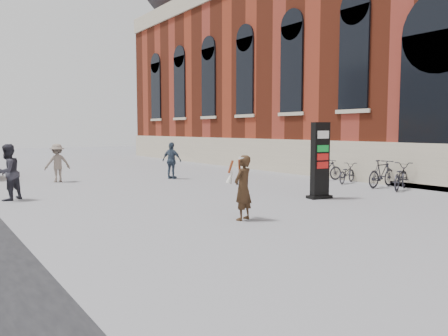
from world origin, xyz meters
TOP-DOWN VIEW (x-y plane):
  - ground at (0.00, 0.00)m, footprint 100.00×100.00m
  - station at (15.48, 6.00)m, footprint 12.15×44.50m
  - info_pylon at (4.38, 1.20)m, footprint 0.87×0.53m
  - woman at (0.10, -0.15)m, footprint 0.77×0.73m
  - pedestrian_a at (-4.33, 6.73)m, footprint 1.14×1.11m
  - pedestrian_b at (-1.68, 11.16)m, footprint 1.11×0.65m
  - pedestrian_c at (3.08, 9.32)m, footprint 0.86×1.09m
  - bike_4 at (8.60, 0.93)m, footprint 2.08×1.37m
  - bike_5 at (8.60, 1.77)m, footprint 1.90×0.68m
  - bike_6 at (8.60, 3.54)m, footprint 1.74×1.08m
  - bike_7 at (8.60, 4.70)m, footprint 1.69×0.84m

SIDE VIEW (x-z plane):
  - ground at x=0.00m, z-range 0.00..0.00m
  - bike_6 at x=8.60m, z-range 0.00..0.86m
  - bike_7 at x=8.60m, z-range 0.00..0.98m
  - bike_4 at x=8.60m, z-range 0.00..1.03m
  - bike_5 at x=8.60m, z-range 0.00..1.12m
  - pedestrian_b at x=-1.68m, z-range 0.00..1.70m
  - woman at x=0.10m, z-range 0.02..1.69m
  - pedestrian_c at x=3.08m, z-range 0.00..1.73m
  - pedestrian_a at x=-4.33m, z-range 0.00..1.85m
  - info_pylon at x=4.38m, z-range 0.00..2.56m
  - station at x=15.48m, z-range -1.49..17.66m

